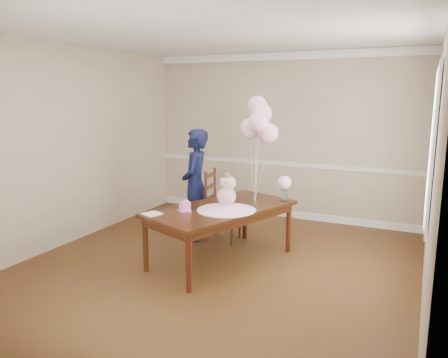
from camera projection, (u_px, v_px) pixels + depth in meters
floor at (215, 268)px, 5.19m from camera, size 4.50×5.00×0.00m
ceiling at (213, 31)px, 4.67m from camera, size 4.50×5.00×0.02m
wall_back at (282, 137)px, 7.15m from camera, size 4.50×0.02×2.70m
wall_front at (35, 207)px, 2.71m from camera, size 4.50×0.02×2.70m
wall_left at (65, 146)px, 5.87m from camera, size 0.02×5.00×2.70m
wall_right at (434, 171)px, 3.99m from camera, size 0.02×5.00×2.70m
chair_rail_trim at (281, 164)px, 7.23m from camera, size 4.50×0.02×0.07m
crown_molding at (284, 56)px, 6.89m from camera, size 4.50×0.02×0.12m
baseboard_trim at (280, 213)px, 7.39m from camera, size 4.50×0.02×0.12m
window_frame at (433, 143)px, 4.40m from camera, size 0.02×1.66×1.56m
window_blinds at (431, 143)px, 4.41m from camera, size 0.01×1.50×1.40m
dining_table_top at (221, 209)px, 5.30m from camera, size 1.50×2.05×0.05m
table_apron at (221, 214)px, 5.31m from camera, size 1.38×1.93×0.09m
table_leg_fl at (145, 245)px, 5.05m from camera, size 0.08×0.08×0.65m
table_leg_fr at (188, 263)px, 4.51m from camera, size 0.08×0.08×0.65m
table_leg_bl at (245, 216)px, 6.22m from camera, size 0.08×0.08×0.65m
table_leg_br at (288, 228)px, 5.68m from camera, size 0.08×0.08×0.65m
baby_skirt at (226, 206)px, 5.16m from camera, size 0.90×0.90×0.09m
baby_torso at (226, 196)px, 5.13m from camera, size 0.22×0.22×0.22m
baby_head at (226, 182)px, 5.10m from camera, size 0.16×0.16×0.16m
baby_hair at (226, 177)px, 5.09m from camera, size 0.11×0.11×0.11m
cake_platter at (185, 210)px, 5.14m from camera, size 0.26×0.26×0.01m
birthday_cake at (185, 206)px, 5.13m from camera, size 0.18×0.18×0.09m
cake_flower_a at (185, 201)px, 5.11m from camera, size 0.03×0.03×0.03m
cake_flower_b at (188, 201)px, 5.11m from camera, size 0.03×0.03×0.03m
rose_vase_near at (229, 196)px, 5.57m from camera, size 0.12×0.12×0.15m
roses_near at (229, 183)px, 5.53m from camera, size 0.18×0.18×0.18m
rose_vase_far at (284, 195)px, 5.57m from camera, size 0.12×0.12×0.15m
roses_far at (284, 183)px, 5.54m from camera, size 0.18×0.18×0.18m
napkin at (152, 214)px, 4.98m from camera, size 0.24×0.24×0.01m
balloon_weight at (255, 201)px, 5.58m from camera, size 0.05×0.05×0.02m
balloon_a at (250, 129)px, 5.46m from camera, size 0.26×0.26×0.26m
balloon_b at (259, 122)px, 5.29m from camera, size 0.26×0.26×0.26m
balloon_c at (262, 114)px, 5.41m from camera, size 0.26×0.26×0.26m
balloon_d at (257, 106)px, 5.47m from camera, size 0.26×0.26×0.26m
balloon_e at (268, 133)px, 5.36m from camera, size 0.26×0.26×0.26m
balloon_ribbon_a at (252, 170)px, 5.53m from camera, size 0.08×0.03×0.77m
balloon_ribbon_b at (257, 168)px, 5.44m from camera, size 0.07×0.08×0.86m
balloon_ribbon_c at (258, 163)px, 5.51m from camera, size 0.05×0.08×0.95m
balloon_ribbon_d at (256, 159)px, 5.54m from camera, size 0.04×0.12×1.04m
balloon_ribbon_e at (261, 173)px, 5.48m from camera, size 0.14×0.02×0.72m
dining_chair_seat at (224, 210)px, 6.09m from camera, size 0.48×0.48×0.05m
chair_leg_fl at (208, 228)px, 6.03m from camera, size 0.04×0.04×0.42m
chair_leg_fr at (232, 231)px, 5.92m from camera, size 0.04×0.04×0.42m
chair_leg_bl at (216, 221)px, 6.36m from camera, size 0.04×0.04×0.42m
chair_leg_br at (240, 224)px, 6.24m from camera, size 0.04×0.04×0.42m
chair_back_post_l at (206, 192)px, 5.94m from camera, size 0.04×0.04×0.55m
chair_back_post_r at (215, 187)px, 6.27m from camera, size 0.04×0.04×0.55m
chair_slat_low at (211, 197)px, 6.12m from camera, size 0.07×0.40×0.05m
chair_slat_mid at (211, 186)px, 6.09m from camera, size 0.07×0.40×0.05m
chair_slat_top at (210, 175)px, 6.06m from camera, size 0.07×0.40×0.05m
woman at (195, 185)px, 6.12m from camera, size 0.54×0.66×1.57m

